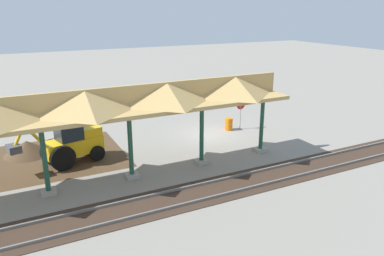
{
  "coord_description": "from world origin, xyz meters",
  "views": [
    {
      "loc": [
        12.27,
        21.74,
        8.52
      ],
      "look_at": [
        2.59,
        2.54,
        1.6
      ],
      "focal_mm": 35.0,
      "sensor_mm": 36.0,
      "label": 1
    }
  ],
  "objects": [
    {
      "name": "stop_sign",
      "position": [
        -2.7,
        -0.1,
        1.63
      ],
      "size": [
        0.76,
        0.08,
        2.26
      ],
      "color": "gray",
      "rests_on": "ground"
    },
    {
      "name": "dirt_work_zone",
      "position": [
        10.49,
        -0.47,
        0.0
      ],
      "size": [
        8.37,
        7.0,
        0.01
      ],
      "primitive_type": "cube",
      "color": "#4C3823",
      "rests_on": "ground"
    },
    {
      "name": "ground_plane",
      "position": [
        0.0,
        0.0,
        0.0
      ],
      "size": [
        120.0,
        120.0,
        0.0
      ],
      "primitive_type": "plane",
      "color": "gray"
    },
    {
      "name": "rail_tracks",
      "position": [
        0.0,
        7.48,
        0.03
      ],
      "size": [
        60.0,
        2.58,
        0.15
      ],
      "color": "slate",
      "rests_on": "ground"
    },
    {
      "name": "backhoe",
      "position": [
        9.44,
        0.79,
        1.27
      ],
      "size": [
        5.17,
        2.39,
        2.82
      ],
      "color": "#EAB214",
      "rests_on": "ground"
    },
    {
      "name": "platform_canopy",
      "position": [
        9.07,
        4.23,
        4.18
      ],
      "size": [
        21.97,
        3.2,
        4.9
      ],
      "color": "#9E998E",
      "rests_on": "ground"
    },
    {
      "name": "traffic_barrel",
      "position": [
        -1.83,
        -0.29,
        0.45
      ],
      "size": [
        0.56,
        0.56,
        0.9
      ],
      "primitive_type": "cylinder",
      "color": "orange",
      "rests_on": "ground"
    },
    {
      "name": "dirt_mound",
      "position": [
        11.68,
        -1.69,
        0.0
      ],
      "size": [
        5.56,
        5.56,
        1.76
      ],
      "primitive_type": "cone",
      "color": "#4C3823",
      "rests_on": "ground"
    }
  ]
}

